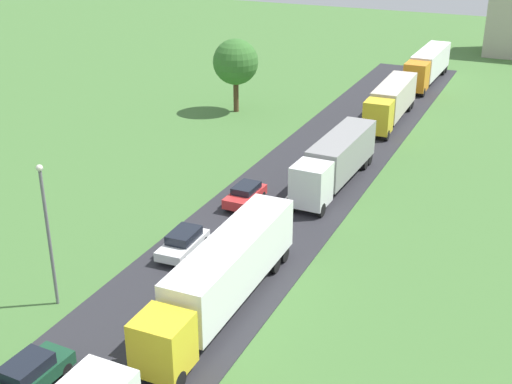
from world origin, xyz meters
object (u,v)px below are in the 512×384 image
Objects in this scene: truck_fifth at (428,65)px; car_fifth at (245,195)px; truck_third at (336,160)px; truck_second at (224,273)px; tree_maple at (236,62)px; car_third at (30,373)px; lamppost_second at (48,229)px; car_fourth at (183,242)px; truck_fourth at (391,101)px.

truck_fifth reaches higher than car_fifth.
truck_fifth is at bearing 89.86° from truck_third.
car_fifth is (-4.72, 12.70, -1.37)m from truck_second.
truck_third is at bearing 52.15° from car_fifth.
truck_third is 21.64m from tree_maple.
car_fifth is (-4.88, -40.66, -1.37)m from truck_fifth.
car_fifth is (-4.79, -6.16, -1.33)m from truck_third.
truck_third is 3.09× the size of car_third.
car_fifth is at bearing 76.13° from lamppost_second.
tree_maple is (-10.47, 43.11, 4.31)m from car_third.
car_fourth is 9.38m from lamppost_second.
car_fifth reaches higher than car_fourth.
truck_fifth reaches higher than truck_third.
truck_third is 0.90× the size of truck_fifth.
truck_second is at bearing -90.17° from truck_fifth.
tree_maple reaches higher than truck_second.
truck_fifth is at bearing 81.14° from lamppost_second.
truck_fifth is (0.16, 53.35, -0.00)m from truck_second.
tree_maple is at bearing 117.48° from car_fifth.
truck_third reaches higher than car_fourth.
car_fourth is at bearing -99.01° from truck_fourth.
truck_fourth is at bearing 90.09° from truck_second.
truck_fifth is at bearing 89.27° from truck_fourth.
car_fifth is at bearing -127.85° from truck_third.
truck_fifth is (0.21, 16.78, 0.04)m from truck_fourth.
car_fourth is 0.56× the size of tree_maple.
truck_second is 1.16× the size of truck_fourth.
truck_third is 1.00× the size of truck_fourth.
truck_fourth is 0.90× the size of truck_fifth.
car_third is 44.57m from tree_maple.
truck_fourth reaches higher than car_third.
truck_fifth is at bearing 51.61° from tree_maple.
truck_third is at bearing 68.50° from lamppost_second.
truck_third is at bearing 70.08° from car_fourth.
car_fourth is 8.26m from car_fifth.
car_third is at bearing -59.81° from lamppost_second.
car_third is at bearing -76.34° from tree_maple.
truck_fourth is 16.08m from tree_maple.
tree_maple is (-10.40, 29.08, 4.35)m from car_fourth.
car_fourth is at bearing -96.20° from truck_fifth.
car_fourth is at bearing -70.32° from tree_maple.
truck_second is 1.15× the size of truck_third.
truck_fourth reaches higher than truck_third.
tree_maple is (-10.83, 20.83, 4.34)m from car_fifth.
truck_second is 9.62m from lamppost_second.
truck_fifth is at bearing 85.25° from car_third.
truck_second is 3.67× the size of car_fifth.
car_third is (-5.02, -46.16, -1.30)m from truck_fourth.
car_third is (-5.23, -62.94, -1.34)m from truck_fifth.
truck_fourth is 24.36m from car_fifth.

